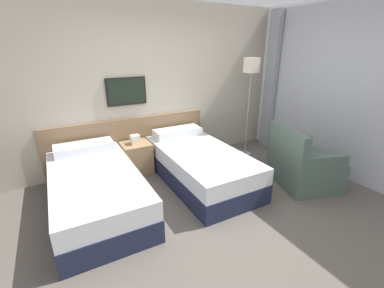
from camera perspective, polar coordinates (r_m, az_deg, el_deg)
ground_plane at (r=3.39m, az=6.25°, el=-15.07°), size 16.00×16.00×0.00m
wall_headboard at (r=4.53m, az=-7.97°, el=11.89°), size 10.00×0.10×2.70m
wall_window at (r=4.52m, az=34.12°, el=9.10°), size 0.21×4.43×2.70m
bed_near_door at (r=3.57m, az=-20.59°, el=-9.36°), size 1.03×2.03×0.65m
bed_near_window at (r=4.01m, az=1.61°, el=-4.59°), size 1.03×2.03×0.65m
nightstand at (r=4.36m, az=-12.20°, el=-2.93°), size 0.45×0.43×0.65m
floor_lamp at (r=4.84m, az=12.92°, el=14.27°), size 0.24×0.24×1.81m
armchair at (r=4.24m, az=23.28°, el=-4.57°), size 1.01×1.08×0.91m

